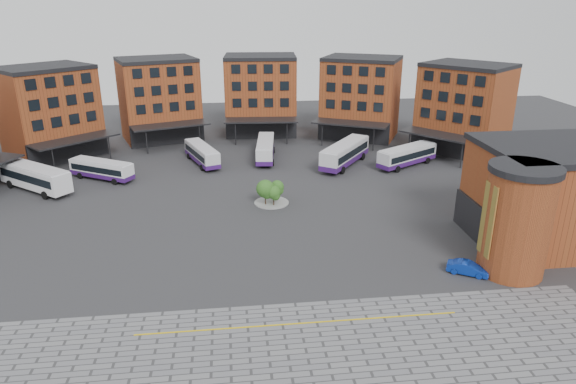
{
  "coord_description": "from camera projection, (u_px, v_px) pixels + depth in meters",
  "views": [
    {
      "loc": [
        -3.0,
        -48.36,
        24.51
      ],
      "look_at": [
        3.32,
        5.23,
        4.0
      ],
      "focal_mm": 32.0,
      "sensor_mm": 36.0,
      "label": 1
    }
  ],
  "objects": [
    {
      "name": "blue_car",
      "position": [
        468.0,
        268.0,
        48.31
      ],
      "size": [
        3.96,
        3.07,
        1.26
      ],
      "primitive_type": "imported",
      "rotation": [
        0.0,
        0.0,
        1.04
      ],
      "color": "#0B2A94",
      "rests_on": "ground"
    },
    {
      "name": "bus_d",
      "position": [
        265.0,
        149.0,
        82.51
      ],
      "size": [
        3.82,
        11.42,
        3.15
      ],
      "rotation": [
        0.0,
        0.0,
        -0.11
      ],
      "color": "silver",
      "rests_on": "ground"
    },
    {
      "name": "main_building",
      "position": [
        217.0,
        107.0,
        86.34
      ],
      "size": [
        94.14,
        42.48,
        14.6
      ],
      "color": "brown",
      "rests_on": "ground"
    },
    {
      "name": "ground",
      "position": [
        263.0,
        246.0,
        53.93
      ],
      "size": [
        160.0,
        160.0,
        0.0
      ],
      "primitive_type": "plane",
      "color": "#28282B",
      "rests_on": "ground"
    },
    {
      "name": "bus_e",
      "position": [
        345.0,
        153.0,
        79.34
      ],
      "size": [
        9.78,
        11.93,
        3.56
      ],
      "rotation": [
        0.0,
        0.0,
        -0.63
      ],
      "color": "silver",
      "rests_on": "ground"
    },
    {
      "name": "bus_c",
      "position": [
        202.0,
        154.0,
        80.22
      ],
      "size": [
        5.95,
        10.69,
        2.96
      ],
      "rotation": [
        0.0,
        0.0,
        0.36
      ],
      "color": "silver",
      "rests_on": "ground"
    },
    {
      "name": "east_building",
      "position": [
        544.0,
        198.0,
        52.35
      ],
      "size": [
        17.4,
        15.4,
        10.6
      ],
      "color": "brown",
      "rests_on": "ground"
    },
    {
      "name": "tree_island",
      "position": [
        271.0,
        191.0,
        64.24
      ],
      "size": [
        4.4,
        4.4,
        3.34
      ],
      "color": "gray",
      "rests_on": "ground"
    },
    {
      "name": "bus_a",
      "position": [
        35.0,
        176.0,
        68.82
      ],
      "size": [
        11.25,
        9.84,
        3.45
      ],
      "rotation": [
        0.0,
        0.0,
        0.89
      ],
      "color": "white",
      "rests_on": "ground"
    },
    {
      "name": "bus_b",
      "position": [
        102.0,
        169.0,
        73.27
      ],
      "size": [
        9.74,
        7.05,
        2.8
      ],
      "rotation": [
        0.0,
        0.0,
        1.04
      ],
      "color": "white",
      "rests_on": "ground"
    },
    {
      "name": "yellow_line",
      "position": [
        300.0,
        323.0,
        41.14
      ],
      "size": [
        26.0,
        0.15,
        0.02
      ],
      "primitive_type": "cube",
      "color": "gold",
      "rests_on": "paving_zone"
    },
    {
      "name": "bus_f",
      "position": [
        407.0,
        156.0,
        79.06
      ],
      "size": [
        10.78,
        7.91,
        3.12
      ],
      "rotation": [
        0.0,
        0.0,
        -1.03
      ],
      "color": "silver",
      "rests_on": "ground"
    }
  ]
}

